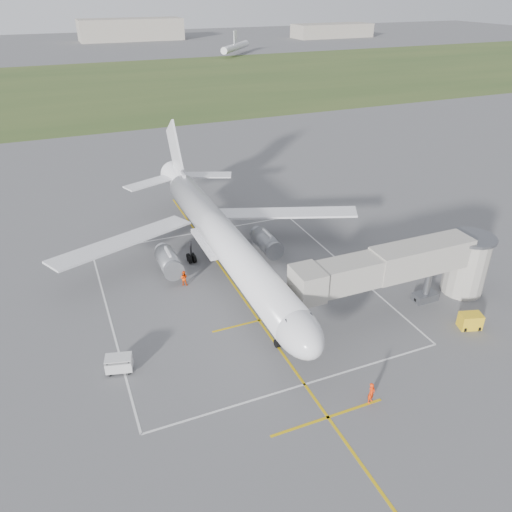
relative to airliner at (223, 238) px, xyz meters
name	(u,v)px	position (x,y,z in m)	size (l,w,h in m)	color
ground	(226,274)	(0.00, -0.75, -4.39)	(700.00, 700.00, 0.00)	#58575A
grass_strip	(93,87)	(0.00, 129.25, -4.38)	(700.00, 120.00, 0.02)	#354B20
apron_markings	(244,299)	(0.00, -6.57, -4.38)	(28.20, 60.00, 0.01)	#CAA00B
airliner	(223,238)	(0.00, 0.00, 0.00)	(38.93, 46.75, 13.52)	silver
jet_bridge	(414,266)	(15.72, -14.25, 0.35)	(23.40, 5.00, 7.20)	gray
gpu_unit	(470,321)	(18.87, -19.89, -3.61)	(2.41, 1.98, 1.58)	gold
baggage_cart	(119,364)	(-14.30, -12.98, -3.58)	(2.55, 1.90, 1.59)	silver
ramp_worker_nose	(371,393)	(4.04, -24.61, -3.43)	(0.70, 0.46, 1.93)	#FF3408
ramp_worker_wing	(184,278)	(-5.19, -1.17, -3.49)	(0.88, 0.68, 1.80)	#EE4207
distant_hangars	(30,37)	(-16.15, 264.44, 0.78)	(345.00, 49.00, 12.00)	gray
distant_aircraft	(68,61)	(-4.13, 169.74, -0.80)	(169.85, 71.37, 8.85)	silver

